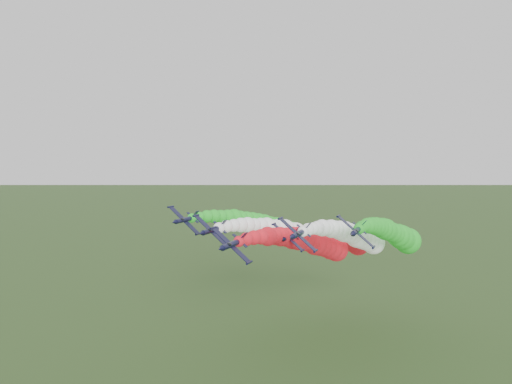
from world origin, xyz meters
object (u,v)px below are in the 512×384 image
jet_lead (313,243)px  jet_trail (343,239)px  jet_inner_left (294,234)px  jet_outer_right (396,235)px  jet_outer_left (269,226)px  jet_inner_right (356,236)px

jet_lead → jet_trail: (2.29, 28.21, -2.92)m
jet_inner_left → jet_outer_right: size_ratio=0.99×
jet_trail → jet_outer_right: bearing=-35.9°
jet_outer_left → jet_trail: bearing=29.5°
jet_inner_left → jet_outer_left: bearing=138.7°
jet_lead → jet_outer_left: size_ratio=1.00×
jet_lead → jet_trail: 28.46m
jet_inner_right → jet_trail: (-6.67, 18.97, -3.79)m
jet_outer_left → jet_trail: jet_outer_left is taller
jet_inner_right → jet_outer_left: bearing=163.2°
jet_lead → jet_outer_left: bearing=135.1°
jet_inner_right → jet_outer_left: jet_outer_left is taller
jet_lead → jet_inner_right: bearing=45.9°
jet_inner_left → jet_outer_right: (25.43, 8.28, -0.15)m
jet_inner_right → jet_inner_left: bearing=-177.4°
jet_lead → jet_outer_right: size_ratio=0.99×
jet_inner_right → jet_trail: bearing=109.4°
jet_outer_left → jet_trail: (19.52, 11.04, -4.22)m
jet_lead → jet_trail: bearing=85.4°
jet_inner_right → jet_outer_right: bearing=39.5°
jet_outer_right → jet_lead: bearing=-137.2°
jet_trail → jet_inner_left: bearing=-116.0°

